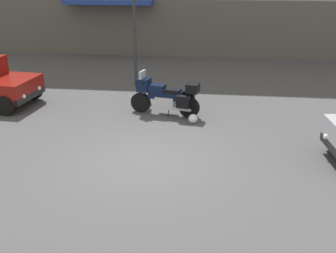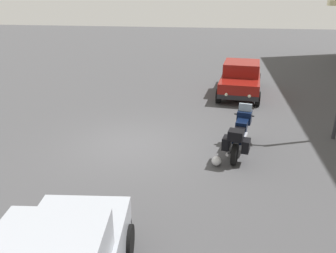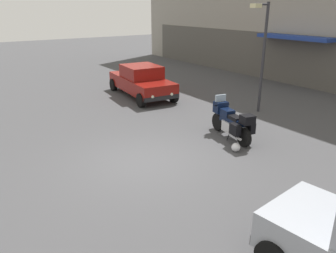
# 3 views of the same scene
# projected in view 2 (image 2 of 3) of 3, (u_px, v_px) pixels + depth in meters

# --- Properties ---
(ground_plane) EXTENTS (80.00, 80.00, 0.00)m
(ground_plane) POSITION_uv_depth(u_px,v_px,m) (131.00, 145.00, 10.75)
(ground_plane) COLOR #424244
(motorcycle) EXTENTS (2.24, 0.99, 1.36)m
(motorcycle) POSITION_uv_depth(u_px,v_px,m) (240.00, 134.00, 9.96)
(motorcycle) COLOR black
(motorcycle) RESTS_ON ground
(helmet) EXTENTS (0.28, 0.28, 0.28)m
(helmet) POSITION_uv_depth(u_px,v_px,m) (216.00, 161.00, 9.41)
(helmet) COLOR silver
(helmet) RESTS_ON ground
(car_sedan_far) EXTENTS (4.69, 2.31, 1.56)m
(car_sedan_far) POSITION_uv_depth(u_px,v_px,m) (241.00, 78.00, 15.98)
(car_sedan_far) COLOR maroon
(car_sedan_far) RESTS_ON ground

